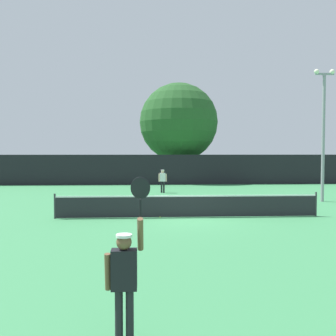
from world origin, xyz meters
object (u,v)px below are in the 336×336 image
Objects in this scene: player_receiving at (163,179)px; large_tree at (179,122)px; parked_car_near at (224,171)px; player_serving at (125,271)px; tennis_ball at (160,217)px; light_pole at (323,126)px.

player_receiving is 11.35m from large_tree.
player_receiving is 0.38× the size of parked_car_near.
player_serving reaches higher than player_receiving.
player_receiving is at bearing -100.87° from large_tree.
large_tree is 8.06m from parked_car_near.
light_pole is (9.45, 4.74, 4.28)m from tennis_ball.
tennis_ball is 0.01× the size of large_tree.
player_serving is 0.33× the size of light_pole.
large_tree reaches higher than player_receiving.
player_receiving is 0.17× the size of large_tree.
player_receiving is 15.60m from parked_car_near.
player_serving is at bearing -102.53° from parked_car_near.
light_pole reaches higher than player_serving.
parked_car_near is at bearing 72.10° from tennis_ball.
large_tree is (2.45, 19.95, 5.65)m from tennis_ball.
parked_car_near is at bearing 95.44° from light_pole.
light_pole is at bearing 56.01° from player_serving.
light_pole is at bearing 26.66° from tennis_ball.
tennis_ball is 20.88m from large_tree.
light_pole reaches higher than tennis_ball.
player_serving is 20.42m from player_receiving.
player_serving is 1.55× the size of player_receiving.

